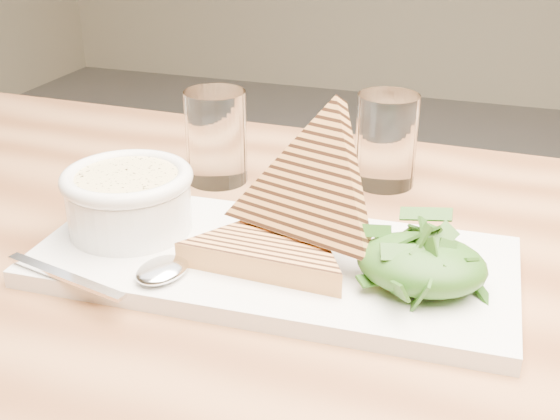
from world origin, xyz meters
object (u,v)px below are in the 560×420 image
(table_top, at_px, (267,335))
(soup_bowl, at_px, (130,207))
(glass_near, at_px, (216,137))
(glass_far, at_px, (386,140))
(platter, at_px, (273,262))

(table_top, distance_m, soup_bowl, 0.19)
(table_top, relative_size, glass_near, 12.76)
(glass_near, height_order, glass_far, glass_near)
(platter, distance_m, glass_near, 0.22)
(platter, bearing_deg, table_top, -74.52)
(soup_bowl, bearing_deg, platter, -1.41)
(platter, xyz_separation_m, glass_near, (-0.13, 0.17, 0.04))
(glass_near, bearing_deg, soup_bowl, -95.10)
(glass_near, bearing_deg, glass_far, 15.74)
(soup_bowl, bearing_deg, glass_far, 48.11)
(platter, xyz_separation_m, soup_bowl, (-0.14, 0.00, 0.03))
(table_top, bearing_deg, glass_near, 121.20)
(platter, distance_m, soup_bowl, 0.15)
(platter, bearing_deg, glass_near, 126.41)
(table_top, xyz_separation_m, soup_bowl, (-0.16, 0.07, 0.06))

